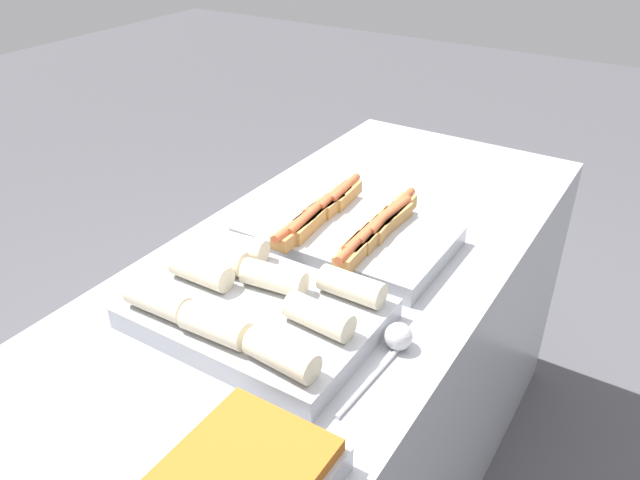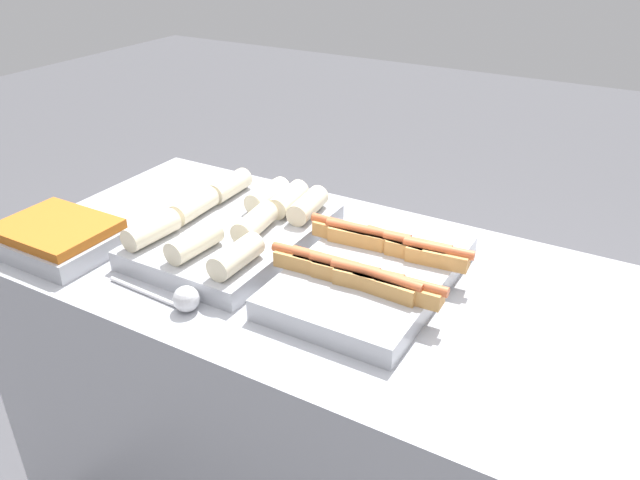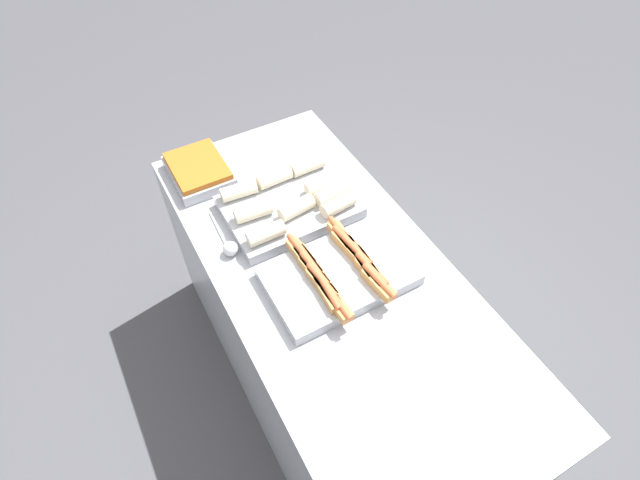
{
  "view_description": "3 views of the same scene",
  "coord_description": "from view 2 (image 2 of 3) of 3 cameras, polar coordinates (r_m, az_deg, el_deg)",
  "views": [
    {
      "loc": [
        -1.17,
        -0.68,
        1.75
      ],
      "look_at": [
        -0.1,
        0.0,
        1.0
      ],
      "focal_mm": 35.0,
      "sensor_mm": 36.0,
      "label": 1
    },
    {
      "loc": [
        0.54,
        -1.11,
        1.69
      ],
      "look_at": [
        -0.1,
        0.0,
        1.0
      ],
      "focal_mm": 35.0,
      "sensor_mm": 36.0,
      "label": 2
    },
    {
      "loc": [
        0.91,
        -0.56,
        2.38
      ],
      "look_at": [
        -0.1,
        0.0,
        1.0
      ],
      "focal_mm": 28.0,
      "sensor_mm": 36.0,
      "label": 3
    }
  ],
  "objects": [
    {
      "name": "counter",
      "position": [
        1.74,
        2.86,
        -16.56
      ],
      "size": [
        1.8,
        0.8,
        0.92
      ],
      "color": "#A8AAB2",
      "rests_on": "ground_plane"
    },
    {
      "name": "tray_hotdogs",
      "position": [
        1.42,
        4.75,
        -2.73
      ],
      "size": [
        0.41,
        0.51,
        0.1
      ],
      "color": "#A8AAB2",
      "rests_on": "counter"
    },
    {
      "name": "serving_spoon_near",
      "position": [
        1.37,
        -12.52,
        -5.22
      ],
      "size": [
        0.26,
        0.06,
        0.06
      ],
      "color": "silver",
      "rests_on": "counter"
    },
    {
      "name": "tray_wraps",
      "position": [
        1.6,
        -7.71,
        1.01
      ],
      "size": [
        0.36,
        0.5,
        0.11
      ],
      "color": "#A8AAB2",
      "rests_on": "counter"
    },
    {
      "name": "tray_side_front",
      "position": [
        1.69,
        -22.84,
        0.24
      ],
      "size": [
        0.29,
        0.23,
        0.07
      ],
      "color": "#A8AAB2",
      "rests_on": "counter"
    }
  ]
}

